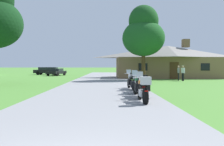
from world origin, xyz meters
TOP-DOWN VIEW (x-y plane):
  - ground_plane at (0.00, 20.00)m, footprint 500.00×500.00m
  - asphalt_driveway at (0.00, 18.00)m, footprint 6.40×80.00m
  - motorcycle_orange_nearest_to_camera at (2.08, 7.66)m, footprint 0.66×2.08m
  - motorcycle_green_second_in_row at (2.21, 9.66)m, footprint 0.89×2.08m
  - motorcycle_silver_third_in_row at (2.26, 11.63)m, footprint 0.72×2.08m
  - motorcycle_silver_farthest_in_row at (2.20, 13.69)m, footprint 0.88×2.08m
  - stone_lodge at (8.77, 30.97)m, footprint 14.59×7.26m
  - bystander_white_shirt_near_lodge at (8.72, 23.82)m, footprint 0.33×0.52m
  - bystander_gray_shirt_beside_signpost at (8.46, 24.63)m, footprint 0.30×0.54m
  - tree_by_lodge_front at (4.64, 25.28)m, footprint 4.80×4.80m
  - parked_black_suv_far_left at (-10.51, 43.22)m, footprint 4.68×2.08m
  - parked_black_sedan_far_left at (-8.00, 39.01)m, footprint 2.83×4.53m

SIDE VIEW (x-z plane):
  - ground_plane at x=0.00m, z-range 0.00..0.00m
  - asphalt_driveway at x=0.00m, z-range 0.00..0.06m
  - motorcycle_green_second_in_row at x=2.21m, z-range -0.04..1.26m
  - motorcycle_silver_third_in_row at x=2.26m, z-range -0.04..1.26m
  - motorcycle_silver_farthest_in_row at x=2.20m, z-range -0.04..1.26m
  - motorcycle_orange_nearest_to_camera at x=2.08m, z-range -0.03..1.27m
  - parked_black_sedan_far_left at x=-8.00m, z-range 0.04..1.24m
  - parked_black_suv_far_left at x=-10.51m, z-range 0.08..1.48m
  - bystander_gray_shirt_beside_signpost at x=8.46m, z-range 0.10..1.76m
  - bystander_white_shirt_near_lodge at x=8.72m, z-range 0.11..1.79m
  - stone_lodge at x=8.77m, z-range -0.39..4.89m
  - tree_by_lodge_front at x=4.64m, z-range 1.09..9.57m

